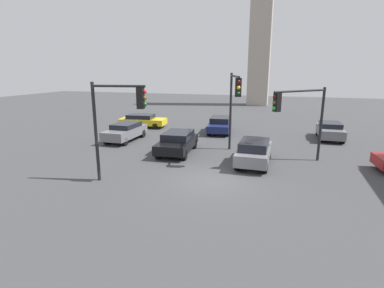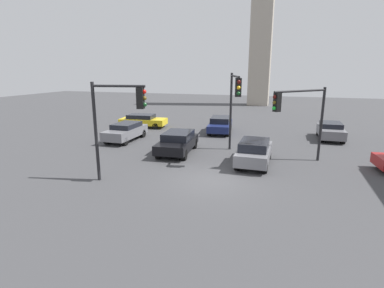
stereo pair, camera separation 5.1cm
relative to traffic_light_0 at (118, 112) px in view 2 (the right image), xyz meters
name	(u,v)px [view 2 (the right image)]	position (x,y,z in m)	size (l,w,h in m)	color
ground_plane	(212,180)	(4.31, 1.48, -3.52)	(106.07, 106.07, 0.00)	#424244
traffic_light_0	(118,112)	(0.00, 0.00, 0.00)	(2.70, 0.63, 4.94)	black
traffic_light_1	(234,97)	(4.59, 5.90, 0.36)	(1.37, 4.42, 5.30)	black
traffic_light_2	(300,109)	(8.42, 5.45, -0.22)	(2.90, 2.99, 4.50)	black
car_0	(126,131)	(-4.37, 8.16, -2.77)	(1.82, 4.37, 1.38)	slate
car_1	(178,142)	(0.84, 5.92, -2.76)	(2.33, 4.57, 1.42)	black
car_4	(254,152)	(6.07, 4.86, -2.74)	(1.83, 4.26, 1.49)	slate
car_5	(220,124)	(2.13, 13.51, -2.78)	(2.34, 4.62, 1.39)	navy
car_6	(331,130)	(11.23, 13.53, -2.80)	(1.82, 4.03, 1.35)	slate
car_7	(143,120)	(-5.65, 13.74, -2.84)	(4.61, 2.40, 1.26)	yellow
skyline_tower	(262,26)	(3.25, 36.80, 8.44)	(3.16, 3.16, 23.92)	#A89E8E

